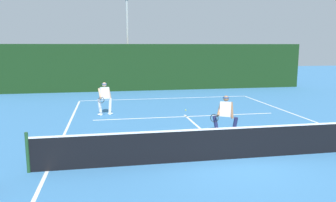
% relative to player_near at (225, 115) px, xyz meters
% --- Properties ---
extents(ground_plane, '(80.00, 80.00, 0.00)m').
position_rel_player_near_xyz_m(ground_plane, '(-0.53, -2.28, -0.85)').
color(ground_plane, teal).
extents(court_line_baseline_far, '(10.63, 0.10, 0.01)m').
position_rel_player_near_xyz_m(court_line_baseline_far, '(-0.53, 9.24, -0.84)').
color(court_line_baseline_far, white).
rests_on(court_line_baseline_far, ground_plane).
extents(court_line_sideline_left, '(0.10, 23.04, 0.01)m').
position_rel_player_near_xyz_m(court_line_sideline_left, '(-5.85, -2.28, -0.84)').
color(court_line_sideline_left, white).
rests_on(court_line_sideline_left, ground_plane).
extents(court_line_service, '(8.66, 0.10, 0.01)m').
position_rel_player_near_xyz_m(court_line_service, '(-0.53, 3.73, -0.84)').
color(court_line_service, white).
rests_on(court_line_service, ground_plane).
extents(court_line_centre, '(0.10, 6.40, 0.01)m').
position_rel_player_near_xyz_m(court_line_centre, '(-0.53, 0.92, -0.84)').
color(court_line_centre, white).
rests_on(court_line_centre, ground_plane).
extents(tennis_net, '(11.64, 0.09, 1.10)m').
position_rel_player_near_xyz_m(tennis_net, '(-0.53, -2.28, -0.35)').
color(tennis_net, '#1E4723').
rests_on(tennis_net, ground_plane).
extents(player_near, '(1.10, 0.81, 1.55)m').
position_rel_player_near_xyz_m(player_near, '(0.00, 0.00, 0.00)').
color(player_near, '#1E234C').
rests_on(player_near, ground_plane).
extents(player_far, '(0.76, 0.89, 1.59)m').
position_rel_player_near_xyz_m(player_far, '(-4.32, 4.82, 0.02)').
color(player_far, silver).
rests_on(player_far, ground_plane).
extents(tennis_ball, '(0.07, 0.07, 0.07)m').
position_rel_player_near_xyz_m(tennis_ball, '(-0.24, 5.10, -0.81)').
color(tennis_ball, '#D1E033').
rests_on(tennis_ball, ground_plane).
extents(back_fence_windscreen, '(23.00, 0.12, 3.42)m').
position_rel_player_near_xyz_m(back_fence_windscreen, '(-0.53, 13.16, 0.86)').
color(back_fence_windscreen, black).
rests_on(back_fence_windscreen, ground_plane).
extents(light_pole, '(0.55, 0.44, 7.12)m').
position_rel_player_near_xyz_m(light_pole, '(-2.55, 14.49, 3.54)').
color(light_pole, '#9EA39E').
rests_on(light_pole, ground_plane).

